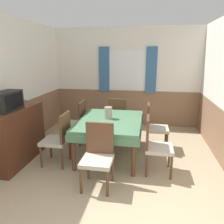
% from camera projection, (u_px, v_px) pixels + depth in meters
% --- Properties ---
extents(wall_back, '(4.26, 0.10, 2.60)m').
position_uv_depth(wall_back, '(126.00, 77.00, 5.86)').
color(wall_back, white).
rests_on(wall_back, ground_plane).
extents(wall_left, '(0.05, 4.99, 2.60)m').
position_uv_depth(wall_left, '(6.00, 89.00, 3.98)').
color(wall_left, white).
rests_on(wall_left, ground_plane).
extents(dining_table, '(1.19, 1.54, 0.72)m').
position_uv_depth(dining_table, '(110.00, 125.00, 4.11)').
color(dining_table, '#4C7A56').
rests_on(dining_table, ground_plane).
extents(chair_left_far, '(0.44, 0.44, 0.94)m').
position_uv_depth(chair_left_far, '(77.00, 121.00, 4.74)').
color(chair_left_far, brown).
rests_on(chair_left_far, ground_plane).
extents(chair_right_far, '(0.44, 0.44, 0.94)m').
position_uv_depth(chair_right_far, '(154.00, 125.00, 4.47)').
color(chair_right_far, brown).
rests_on(chair_right_far, ground_plane).
extents(chair_right_near, '(0.44, 0.44, 0.94)m').
position_uv_depth(chair_right_near, '(155.00, 144.00, 3.55)').
color(chair_right_near, brown).
rests_on(chair_right_near, ground_plane).
extents(chair_left_near, '(0.44, 0.44, 0.94)m').
position_uv_depth(chair_left_near, '(59.00, 137.00, 3.82)').
color(chair_left_near, brown).
rests_on(chair_left_near, ground_plane).
extents(chair_head_near, '(0.44, 0.44, 0.94)m').
position_uv_depth(chair_head_near, '(98.00, 154.00, 3.19)').
color(chair_head_near, brown).
rests_on(chair_head_near, ground_plane).
extents(chair_head_window, '(0.44, 0.44, 0.94)m').
position_uv_depth(chair_head_window, '(118.00, 116.00, 5.10)').
color(chair_head_window, brown).
rests_on(chair_head_window, ground_plane).
extents(sideboard, '(0.46, 1.28, 1.01)m').
position_uv_depth(sideboard, '(16.00, 135.00, 3.91)').
color(sideboard, '#4C2819').
rests_on(sideboard, ground_plane).
extents(tv, '(0.29, 0.55, 0.32)m').
position_uv_depth(tv, '(7.00, 101.00, 3.58)').
color(tv, black).
rests_on(tv, sideboard).
extents(vase, '(0.15, 0.15, 0.22)m').
position_uv_depth(vase, '(108.00, 113.00, 4.13)').
color(vase, '#A39989').
rests_on(vase, dining_table).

